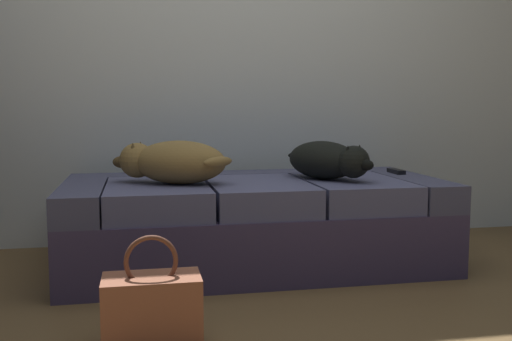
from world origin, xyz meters
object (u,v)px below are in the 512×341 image
tv_remote (396,171)px  dog_tan (172,162)px  couch (254,223)px  handbag (152,310)px  dog_dark (328,160)px

tv_remote → dog_tan: bearing=-170.9°
couch → handbag: couch is taller
dog_dark → tv_remote: bearing=21.9°
couch → dog_tan: 0.52m
dog_dark → dog_tan: bearing=-179.5°
couch → tv_remote: bearing=7.7°
dog_tan → dog_dark: 0.77m
dog_dark → handbag: dog_dark is taller
dog_tan → handbag: 0.95m
couch → dog_dark: 0.48m
couch → dog_dark: size_ratio=3.51×
dog_dark → handbag: (-0.89, -0.86, -0.40)m
dog_tan → tv_remote: (1.21, 0.19, -0.09)m
dog_tan → handbag: dog_tan is taller
dog_tan → handbag: (-0.12, -0.85, -0.41)m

